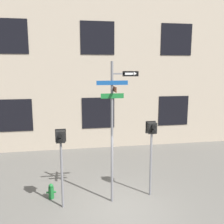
# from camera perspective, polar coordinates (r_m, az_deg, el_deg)

# --- Properties ---
(ground_plane) EXTENTS (60.00, 60.00, 0.00)m
(ground_plane) POSITION_cam_1_polar(r_m,az_deg,el_deg) (9.34, 2.24, -21.33)
(ground_plane) COLOR #595651
(building_facade) EXTENTS (24.00, 0.63, 13.11)m
(building_facade) POSITION_cam_1_polar(r_m,az_deg,el_deg) (15.22, -3.47, 16.41)
(building_facade) COLOR tan
(building_facade) RESTS_ON ground_plane
(street_sign_pole) EXTENTS (1.46, 0.97, 5.09)m
(street_sign_pole) POSITION_cam_1_polar(r_m,az_deg,el_deg) (8.71, 0.43, -2.10)
(street_sign_pole) COLOR slate
(street_sign_pole) RESTS_ON ground_plane
(pedestrian_signal_left) EXTENTS (0.36, 0.40, 2.81)m
(pedestrian_signal_left) POSITION_cam_1_polar(r_m,az_deg,el_deg) (8.71, -11.60, -7.99)
(pedestrian_signal_left) COLOR slate
(pedestrian_signal_left) RESTS_ON ground_plane
(pedestrian_signal_right) EXTENTS (0.38, 0.40, 2.90)m
(pedestrian_signal_right) POSITION_cam_1_polar(r_m,az_deg,el_deg) (9.46, 9.03, -5.90)
(pedestrian_signal_right) COLOR slate
(pedestrian_signal_right) RESTS_ON ground_plane
(fire_hydrant) EXTENTS (0.36, 0.20, 0.59)m
(fire_hydrant) POSITION_cam_1_polar(r_m,az_deg,el_deg) (10.11, -13.73, -17.19)
(fire_hydrant) COLOR #196028
(fire_hydrant) RESTS_ON ground_plane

